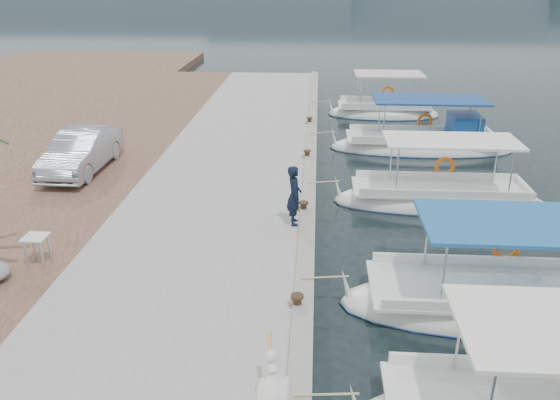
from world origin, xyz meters
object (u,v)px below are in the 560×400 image
object	(u,v)px
fishing_caique_b	(503,305)
fishing_caique_e	(383,113)
fishing_caique_c	(439,201)
pelican	(273,394)
fisherman	(294,195)
parked_car	(81,151)
fishing_caique_d	(423,146)

from	to	relation	value
fishing_caique_b	fishing_caique_e	bearing A→B (deg)	92.58
fishing_caique_c	fishing_caique_e	size ratio (longest dim) A/B	1.19
pelican	fisherman	bearing A→B (deg)	89.96
fishing_caique_c	parked_car	world-z (taller)	fishing_caique_c
fishing_caique_e	fisherman	size ratio (longest dim) A/B	3.38
fishing_caique_c	pelican	distance (m)	11.27
fishing_caique_d	fishing_caique_e	bearing A→B (deg)	100.05
fishing_caique_c	fisherman	bearing A→B (deg)	-148.85
fishing_caique_b	fishing_caique_c	world-z (taller)	same
fisherman	fishing_caique_b	bearing A→B (deg)	-131.78
fishing_caique_d	fishing_caique_b	bearing A→B (deg)	-91.18
pelican	fisherman	size ratio (longest dim) A/B	0.84
fishing_caique_b	fishing_caique_c	size ratio (longest dim) A/B	1.07
fishing_caique_c	fisherman	size ratio (longest dim) A/B	4.03
parked_car	fisherman	bearing A→B (deg)	-25.96
parked_car	fishing_caique_c	bearing A→B (deg)	-4.15
fishing_caique_b	fisherman	xyz separation A→B (m)	(-4.90, 3.23, 1.24)
fishing_caique_c	pelican	xyz separation A→B (m)	(-4.66, -10.21, 0.95)
fishing_caique_b	parked_car	size ratio (longest dim) A/B	1.70
fishing_caique_c	pelican	size ratio (longest dim) A/B	4.82
fishing_caique_b	fisherman	bearing A→B (deg)	146.63
fishing_caique_e	parked_car	world-z (taller)	fishing_caique_e
fishing_caique_d	pelican	bearing A→B (deg)	-107.74
fishing_caique_d	pelican	size ratio (longest dim) A/B	5.36
fisherman	fishing_caique_e	bearing A→B (deg)	-24.04
fishing_caique_c	fishing_caique_e	xyz separation A→B (m)	(-0.56, 11.84, 0.00)
pelican	fisherman	world-z (taller)	fisherman
fisherman	parked_car	bearing A→B (deg)	54.68
fishing_caique_d	fishing_caique_e	world-z (taller)	same
fishing_caique_c	fishing_caique_d	bearing A→B (deg)	85.20
parked_car	pelican	bearing A→B (deg)	-54.77
fishing_caique_c	fishing_caique_e	bearing A→B (deg)	92.69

